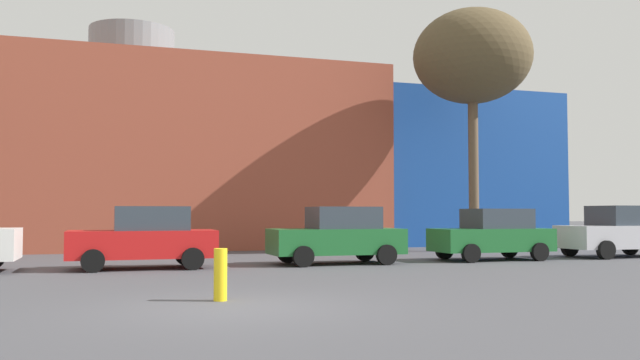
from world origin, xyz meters
The scene contains 8 objects.
ground_plane centered at (0.00, 0.00, 0.00)m, with size 200.00×200.00×0.00m, color #47474C.
building_backdrop centered at (-1.02, 21.83, 4.09)m, with size 42.34×10.59×10.37m.
parked_car_2 centered at (-1.01, 8.55, 0.88)m, with size 4.08×2.00×1.77m.
parked_car_3 centered at (4.81, 8.55, 0.88)m, with size 4.10×2.01×1.77m.
parked_car_4 centered at (10.32, 8.55, 0.86)m, with size 3.98×1.95×1.72m.
parked_car_5 centered at (15.58, 8.55, 0.92)m, with size 4.25×2.09×1.84m.
bare_tree_0 centered at (12.43, 13.25, 8.08)m, with size 4.93×4.93×10.11m.
bollard_yellow_0 centered at (-0.09, 0.95, 0.47)m, with size 0.24×0.24×0.94m, color yellow.
Camera 1 is at (-2.05, -11.04, 1.57)m, focal length 37.37 mm.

